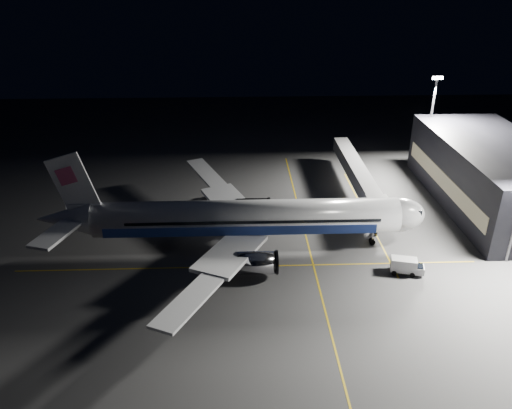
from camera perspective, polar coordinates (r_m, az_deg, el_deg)
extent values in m
plane|color=#4C4C4F|center=(81.55, -1.02, -4.78)|extent=(200.00, 200.00, 0.00)
cube|color=gold|center=(82.31, 5.98, -4.62)|extent=(0.25, 80.00, 0.01)
cube|color=gold|center=(76.45, -0.92, -7.08)|extent=(70.00, 0.25, 0.01)
cube|color=gold|center=(93.21, 12.50, -1.26)|extent=(0.25, 40.00, 0.01)
cylinder|color=silver|center=(78.97, -1.05, -1.48)|extent=(48.00, 5.60, 5.60)
ellipsoid|color=silver|center=(82.89, 15.78, -1.13)|extent=(8.96, 5.60, 5.60)
cube|color=black|center=(83.19, 17.37, -0.48)|extent=(2.20, 3.40, 0.90)
cone|color=silver|center=(83.41, -21.03, -1.54)|extent=(9.00, 5.49, 5.49)
cube|color=navy|center=(81.85, -1.78, -1.15)|extent=(42.24, 0.25, 1.50)
cube|color=navy|center=(76.94, -1.74, -3.04)|extent=(42.24, 0.25, 1.50)
cube|color=silver|center=(86.84, -2.80, -0.01)|extent=(11.36, 15.23, 1.53)
cube|color=silver|center=(72.79, -2.88, -5.53)|extent=(11.36, 15.23, 1.53)
cube|color=silver|center=(98.09, -5.69, 3.60)|extent=(8.57, 13.22, 1.31)
cube|color=silver|center=(62.26, -7.67, -10.92)|extent=(8.57, 13.22, 1.31)
cube|color=silver|center=(87.55, -19.77, 0.21)|extent=(6.20, 9.67, 0.45)
cube|color=silver|center=(78.79, -21.81, -3.08)|extent=(6.20, 9.67, 0.45)
cube|color=white|center=(80.29, -20.14, 2.22)|extent=(7.53, 0.40, 10.28)
cube|color=#C84475|center=(80.03, -20.84, 3.12)|extent=(3.22, 0.55, 3.22)
cylinder|color=#B7B7BF|center=(88.27, -0.38, -0.35)|extent=(5.60, 3.40, 3.40)
cylinder|color=#B7B7BF|center=(72.58, 0.08, -6.67)|extent=(5.60, 3.40, 3.40)
cylinder|color=#9999A0|center=(83.77, 13.17, -3.65)|extent=(0.26, 0.26, 2.50)
cylinder|color=black|center=(84.16, 13.11, -4.12)|extent=(0.90, 0.70, 0.90)
cylinder|color=#9999A0|center=(84.68, -3.12, -2.60)|extent=(0.26, 0.26, 2.50)
cylinder|color=#9999A0|center=(77.24, -3.19, -5.65)|extent=(0.26, 0.26, 2.50)
cylinder|color=black|center=(85.02, -3.11, -3.01)|extent=(1.10, 1.60, 1.10)
cylinder|color=black|center=(77.60, -3.18, -6.09)|extent=(1.10, 1.60, 1.10)
cube|color=black|center=(102.82, 25.37, 3.06)|extent=(18.00, 40.00, 12.00)
cube|color=brown|center=(99.35, 20.62, 2.56)|extent=(0.15, 36.00, 3.00)
cube|color=#B2B2B7|center=(100.18, 11.41, 3.71)|extent=(3.00, 33.90, 2.80)
cube|color=#B2B2B7|center=(86.21, 13.68, -0.31)|extent=(3.60, 3.20, 3.40)
cylinder|color=#9999A0|center=(87.56, 13.47, -2.09)|extent=(0.70, 0.70, 3.10)
cylinder|color=black|center=(87.36, 13.53, -3.07)|extent=(0.70, 0.30, 0.70)
cylinder|color=black|center=(88.88, 13.25, -2.51)|extent=(0.70, 0.30, 0.70)
cylinder|color=#59595E|center=(114.55, 19.23, 8.47)|extent=(0.44, 0.44, 20.00)
cube|color=#59595E|center=(112.14, 20.01, 13.47)|extent=(2.40, 0.50, 0.80)
cube|color=white|center=(111.82, 20.07, 13.43)|extent=(2.20, 0.15, 0.60)
cube|color=silver|center=(77.36, 16.52, -6.60)|extent=(4.05, 2.68, 2.04)
cube|color=silver|center=(77.94, 18.10, -7.07)|extent=(1.86, 2.06, 1.11)
cube|color=black|center=(77.70, 18.15, -6.78)|extent=(1.45, 1.80, 0.46)
cylinder|color=black|center=(78.90, 17.32, -6.95)|extent=(0.78, 0.40, 0.74)
cylinder|color=black|center=(77.27, 17.42, -7.72)|extent=(0.78, 0.40, 0.74)
cylinder|color=black|center=(78.60, 15.43, -6.81)|extent=(0.78, 0.40, 0.74)
cylinder|color=black|center=(76.96, 15.49, -7.58)|extent=(0.78, 0.40, 0.74)
cube|color=black|center=(98.03, -4.93, 1.12)|extent=(2.28, 1.62, 0.96)
cube|color=black|center=(97.77, -4.95, 1.45)|extent=(1.00, 1.00, 0.52)
sphere|color=#FFF2CC|center=(97.37, -5.14, 0.94)|extent=(0.23, 0.23, 0.23)
sphere|color=#FFF2CC|center=(97.45, -4.63, 0.98)|extent=(0.23, 0.23, 0.23)
cylinder|color=black|center=(98.94, -4.52, 1.13)|extent=(0.55, 0.27, 0.52)
cylinder|color=black|center=(97.60, -4.41, 0.77)|extent=(0.55, 0.27, 0.52)
cylinder|color=black|center=(98.79, -5.43, 1.05)|extent=(0.55, 0.27, 0.52)
cylinder|color=black|center=(97.45, -5.33, 0.69)|extent=(0.55, 0.27, 0.52)
cone|color=#DE3B09|center=(89.66, 1.13, -1.53)|extent=(0.40, 0.40, 0.60)
cone|color=#DE3B09|center=(85.40, -1.13, -3.02)|extent=(0.42, 0.42, 0.62)
cone|color=#DE3B09|center=(89.93, 2.12, -1.48)|extent=(0.35, 0.35, 0.53)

